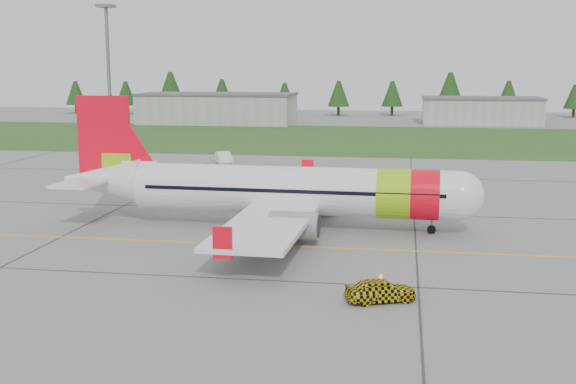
# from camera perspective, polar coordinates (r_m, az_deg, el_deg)

# --- Properties ---
(ground) EXTENTS (320.00, 320.00, 0.00)m
(ground) POSITION_cam_1_polar(r_m,az_deg,el_deg) (41.73, -3.70, -6.90)
(ground) COLOR gray
(ground) RESTS_ON ground
(aircraft) EXTENTS (32.38, 29.75, 9.81)m
(aircraft) POSITION_cam_1_polar(r_m,az_deg,el_deg) (54.13, -0.31, 0.11)
(aircraft) COLOR white
(aircraft) RESTS_ON ground
(follow_me_car) EXTENTS (1.71, 1.83, 3.68)m
(follow_me_car) POSITION_cam_1_polar(r_m,az_deg,el_deg) (37.63, 7.36, -5.93)
(follow_me_car) COLOR yellow
(follow_me_car) RESTS_ON ground
(service_van) EXTENTS (2.14, 2.09, 4.76)m
(service_van) POSITION_cam_1_polar(r_m,az_deg,el_deg) (89.66, -5.13, 3.70)
(service_van) COLOR white
(service_van) RESTS_ON ground
(grass_strip) EXTENTS (320.00, 50.00, 0.03)m
(grass_strip) POSITION_cam_1_polar(r_m,az_deg,el_deg) (121.85, 4.85, 4.23)
(grass_strip) COLOR #30561E
(grass_strip) RESTS_ON ground
(taxi_guideline) EXTENTS (120.00, 0.25, 0.02)m
(taxi_guideline) POSITION_cam_1_polar(r_m,az_deg,el_deg) (49.27, -1.65, -4.23)
(taxi_guideline) COLOR gold
(taxi_guideline) RESTS_ON ground
(hangar_west) EXTENTS (32.00, 14.00, 6.00)m
(hangar_west) POSITION_cam_1_polar(r_m,az_deg,el_deg) (154.20, -5.59, 6.53)
(hangar_west) COLOR #A8A8A3
(hangar_west) RESTS_ON ground
(hangar_east) EXTENTS (24.00, 12.00, 5.20)m
(hangar_east) POSITION_cam_1_polar(r_m,az_deg,el_deg) (158.03, 15.00, 6.17)
(hangar_east) COLOR #A8A8A3
(hangar_east) RESTS_ON ground
(floodlight_mast) EXTENTS (0.50, 0.50, 20.00)m
(floodlight_mast) POSITION_cam_1_polar(r_m,az_deg,el_deg) (105.24, -13.96, 8.53)
(floodlight_mast) COLOR slate
(floodlight_mast) RESTS_ON ground
(treeline) EXTENTS (160.00, 8.00, 10.00)m
(treeline) POSITION_cam_1_polar(r_m,az_deg,el_deg) (177.29, 6.25, 7.60)
(treeline) COLOR #1C3F14
(treeline) RESTS_ON ground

